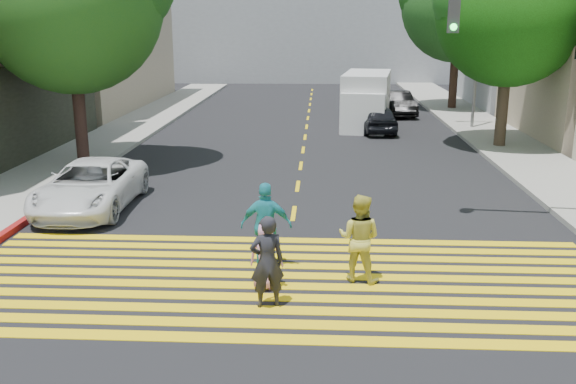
# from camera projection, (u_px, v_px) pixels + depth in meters

# --- Properties ---
(ground) EXTENTS (120.00, 120.00, 0.00)m
(ground) POSITION_uv_depth(u_px,v_px,m) (280.00, 308.00, 11.70)
(ground) COLOR black
(sidewalk_left) EXTENTS (3.00, 40.00, 0.15)m
(sidewalk_left) POSITION_uv_depth(u_px,v_px,m) (144.00, 121.00, 33.34)
(sidewalk_left) COLOR gray
(sidewalk_left) RESTS_ON ground
(sidewalk_right) EXTENTS (3.00, 60.00, 0.15)m
(sidewalk_right) POSITION_uv_depth(u_px,v_px,m) (515.00, 150.00, 25.73)
(sidewalk_right) COLOR gray
(sidewalk_right) RESTS_ON ground
(curb_red) EXTENTS (0.20, 8.00, 0.16)m
(curb_red) POSITION_uv_depth(u_px,v_px,m) (46.00, 207.00, 17.81)
(curb_red) COLOR maroon
(curb_red) RESTS_ON ground
(crosswalk) EXTENTS (13.40, 5.30, 0.01)m
(crosswalk) POSITION_uv_depth(u_px,v_px,m) (284.00, 281.00, 12.93)
(crosswalk) COLOR yellow
(crosswalk) RESTS_ON ground
(lane_line) EXTENTS (0.12, 34.40, 0.01)m
(lane_line) POSITION_uv_depth(u_px,v_px,m) (307.00, 122.00, 33.41)
(lane_line) COLOR yellow
(lane_line) RESTS_ON ground
(building_left_tan) EXTENTS (12.00, 16.00, 10.00)m
(building_left_tan) POSITION_uv_depth(u_px,v_px,m) (42.00, 23.00, 38.24)
(building_left_tan) COLOR tan
(building_left_tan) RESTS_ON ground
(building_right_grey) EXTENTS (10.00, 10.00, 10.00)m
(building_right_grey) POSITION_uv_depth(u_px,v_px,m) (559.00, 23.00, 38.62)
(building_right_grey) COLOR gray
(building_right_grey) RESTS_ON ground
(backdrop_block) EXTENTS (30.00, 8.00, 12.00)m
(backdrop_block) POSITION_uv_depth(u_px,v_px,m) (314.00, 11.00, 56.49)
(backdrop_block) COLOR gray
(backdrop_block) RESTS_ON ground
(tree_right_near) EXTENTS (6.77, 6.27, 8.50)m
(tree_right_near) POSITION_uv_depth(u_px,v_px,m) (513.00, 4.00, 25.00)
(tree_right_near) COLOR #412F20
(tree_right_near) RESTS_ON ground
(pedestrian_man) EXTENTS (0.73, 0.58, 1.73)m
(pedestrian_man) POSITION_uv_depth(u_px,v_px,m) (267.00, 262.00, 11.57)
(pedestrian_man) COLOR black
(pedestrian_man) RESTS_ON ground
(pedestrian_woman) EXTENTS (1.04, 0.93, 1.79)m
(pedestrian_woman) POSITION_uv_depth(u_px,v_px,m) (359.00, 238.00, 12.74)
(pedestrian_woman) COLOR gold
(pedestrian_woman) RESTS_ON ground
(pedestrian_child) EXTENTS (0.69, 0.48, 1.35)m
(pedestrian_child) POSITION_uv_depth(u_px,v_px,m) (266.00, 256.00, 12.40)
(pedestrian_child) COLOR #DB8CBF
(pedestrian_child) RESTS_ON ground
(pedestrian_extra) EXTENTS (1.08, 0.46, 1.84)m
(pedestrian_extra) POSITION_uv_depth(u_px,v_px,m) (266.00, 225.00, 13.46)
(pedestrian_extra) COLOR teal
(pedestrian_extra) RESTS_ON ground
(white_sedan) EXTENTS (2.29, 4.85, 1.34)m
(white_sedan) POSITION_uv_depth(u_px,v_px,m) (90.00, 186.00, 17.72)
(white_sedan) COLOR white
(white_sedan) RESTS_ON ground
(dark_car_near) EXTENTS (1.78, 3.94, 1.31)m
(dark_car_near) POSITION_uv_depth(u_px,v_px,m) (377.00, 118.00, 30.21)
(dark_car_near) COLOR black
(dark_car_near) RESTS_ON ground
(silver_car) EXTENTS (2.16, 4.28, 1.19)m
(silver_car) POSITION_uv_depth(u_px,v_px,m) (365.00, 99.00, 38.47)
(silver_car) COLOR gray
(silver_car) RESTS_ON ground
(dark_car_parked) EXTENTS (1.89, 4.22, 1.35)m
(dark_car_parked) POSITION_uv_depth(u_px,v_px,m) (397.00, 103.00, 35.68)
(dark_car_parked) COLOR black
(dark_car_parked) RESTS_ON ground
(white_van) EXTENTS (2.82, 5.86, 2.66)m
(white_van) POSITION_uv_depth(u_px,v_px,m) (366.00, 102.00, 31.62)
(white_van) COLOR silver
(white_van) RESTS_ON ground
(traffic_signal) EXTENTS (4.19, 0.60, 6.15)m
(traffic_signal) POSITION_uv_depth(u_px,v_px,m) (568.00, 68.00, 15.34)
(traffic_signal) COLOR #2B2A34
(traffic_signal) RESTS_ON ground
(street_lamp) EXTENTS (1.86, 0.28, 8.21)m
(street_lamp) POSITION_uv_depth(u_px,v_px,m) (475.00, 30.00, 29.86)
(street_lamp) COLOR gray
(street_lamp) RESTS_ON ground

